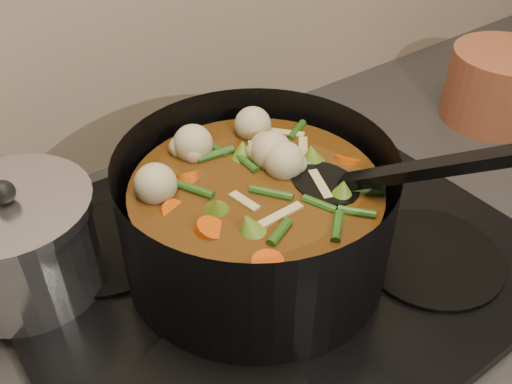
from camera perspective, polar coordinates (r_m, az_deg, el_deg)
stovetop at (r=0.74m, az=1.20°, el=-6.52°), size 0.62×0.54×0.03m
stockpot at (r=0.67m, az=0.06°, el=-2.49°), size 0.38×0.42×0.23m
saucepan at (r=0.71m, az=-22.45°, el=-4.67°), size 0.18×0.18×0.15m
terracotta_crock at (r=1.09m, az=23.12°, el=9.73°), size 0.22×0.22×0.12m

